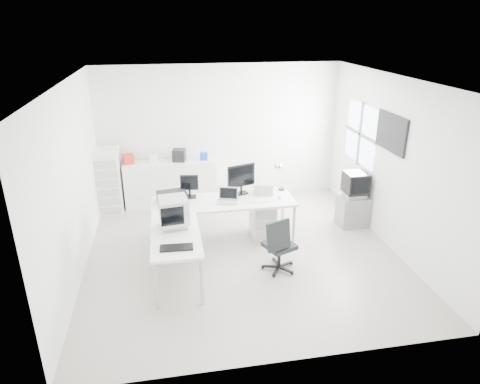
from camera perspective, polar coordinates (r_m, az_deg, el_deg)
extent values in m
cube|color=beige|center=(7.19, 0.28, -7.99)|extent=(5.00, 5.00, 0.01)
cube|color=white|center=(6.28, 0.33, 14.71)|extent=(5.00, 5.00, 0.01)
cube|color=silver|center=(8.97, -2.62, 7.84)|extent=(5.00, 0.02, 2.80)
cube|color=silver|center=(6.65, -21.40, 1.12)|extent=(0.02, 5.00, 2.80)
cube|color=silver|center=(7.45, 19.61, 3.56)|extent=(0.02, 5.00, 2.80)
cube|color=white|center=(7.59, 3.03, -3.75)|extent=(0.40, 0.50, 0.60)
cube|color=black|center=(7.25, -9.01, -0.69)|extent=(0.53, 0.45, 0.17)
cube|color=white|center=(7.21, 3.07, -1.19)|extent=(0.38, 0.12, 0.02)
sphere|color=white|center=(7.32, 5.28, -0.69)|extent=(0.07, 0.07, 0.07)
cube|color=#A7A7A7|center=(7.53, 3.19, 0.57)|extent=(0.40, 0.37, 0.19)
cube|color=black|center=(5.83, -8.46, -7.33)|extent=(0.45, 0.20, 0.03)
cube|color=slate|center=(8.25, 14.79, -2.40)|extent=(0.53, 0.43, 0.57)
cube|color=white|center=(8.93, -9.20, 1.20)|extent=(1.85, 0.46, 0.93)
cube|color=red|center=(8.78, -14.66, 4.28)|extent=(0.23, 0.22, 0.20)
cube|color=white|center=(8.76, -11.38, 4.36)|extent=(0.16, 0.14, 0.15)
cube|color=black|center=(8.75, -8.12, 4.88)|extent=(0.29, 0.27, 0.25)
cube|color=#1B3CBD|center=(8.79, -4.84, 4.79)|extent=(0.17, 0.16, 0.15)
cylinder|color=white|center=(8.85, -16.58, 4.28)|extent=(0.07, 0.07, 0.22)
cube|color=white|center=(8.79, -17.04, 1.41)|extent=(0.45, 0.54, 1.29)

